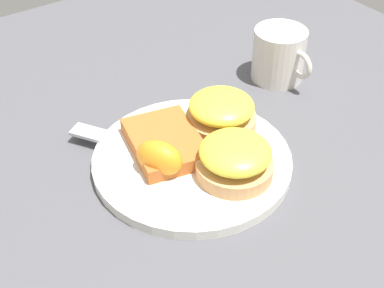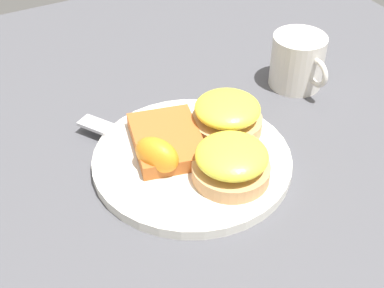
{
  "view_description": "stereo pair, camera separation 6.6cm",
  "coord_description": "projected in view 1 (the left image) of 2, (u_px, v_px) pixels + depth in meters",
  "views": [
    {
      "loc": [
        0.42,
        -0.3,
        0.46
      ],
      "look_at": [
        0.0,
        0.0,
        0.03
      ],
      "focal_mm": 50.0,
      "sensor_mm": 36.0,
      "label": 1
    },
    {
      "loc": [
        0.45,
        -0.24,
        0.46
      ],
      "look_at": [
        0.0,
        0.0,
        0.03
      ],
      "focal_mm": 50.0,
      "sensor_mm": 36.0,
      "label": 2
    }
  ],
  "objects": [
    {
      "name": "sandwich_benedict_right",
      "position": [
        221.0,
        113.0,
        0.71
      ],
      "size": [
        0.09,
        0.09,
        0.05
      ],
      "color": "tan",
      "rests_on": "plate"
    },
    {
      "name": "sandwich_benedict_left",
      "position": [
        235.0,
        159.0,
        0.64
      ],
      "size": [
        0.09,
        0.09,
        0.05
      ],
      "color": "tan",
      "rests_on": "plate"
    },
    {
      "name": "fork",
      "position": [
        139.0,
        146.0,
        0.69
      ],
      "size": [
        0.2,
        0.14,
        0.0
      ],
      "color": "silver",
      "rests_on": "plate"
    },
    {
      "name": "cup",
      "position": [
        279.0,
        55.0,
        0.82
      ],
      "size": [
        0.11,
        0.08,
        0.08
      ],
      "color": "silver",
      "rests_on": "ground_plane"
    },
    {
      "name": "ground_plane",
      "position": [
        192.0,
        164.0,
        0.69
      ],
      "size": [
        1.1,
        1.1,
        0.0
      ],
      "primitive_type": "plane",
      "color": "#4C4C51"
    },
    {
      "name": "plate",
      "position": [
        192.0,
        160.0,
        0.68
      ],
      "size": [
        0.25,
        0.25,
        0.01
      ],
      "primitive_type": "cylinder",
      "color": "silver",
      "rests_on": "ground_plane"
    },
    {
      "name": "hashbrown_patty",
      "position": [
        165.0,
        142.0,
        0.68
      ],
      "size": [
        0.13,
        0.11,
        0.02
      ],
      "primitive_type": "cube",
      "rotation": [
        0.0,
        0.0,
        -0.23
      ],
      "color": "#B55E28",
      "rests_on": "plate"
    },
    {
      "name": "orange_wedge",
      "position": [
        160.0,
        158.0,
        0.64
      ],
      "size": [
        0.07,
        0.06,
        0.04
      ],
      "primitive_type": "ellipsoid",
      "rotation": [
        0.0,
        0.0,
        3.64
      ],
      "color": "orange",
      "rests_on": "plate"
    }
  ]
}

